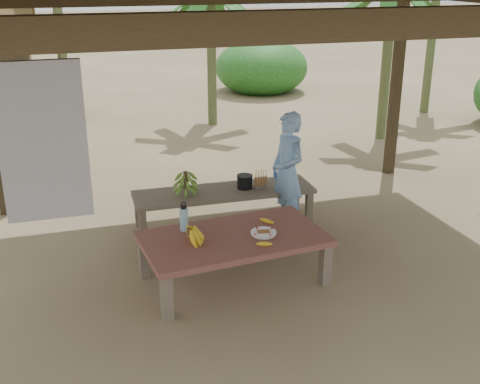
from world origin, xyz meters
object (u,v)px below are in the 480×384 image
object	(u,v)px
work_table	(234,242)
ripe_banana_bunch	(189,235)
bench	(224,194)
water_flask	(184,218)
woman	(288,172)
cooking_pot	(245,182)
plate	(263,233)

from	to	relation	value
work_table	ripe_banana_bunch	distance (m)	0.48
bench	water_flask	size ratio (longest dim) A/B	7.13
water_flask	woman	bearing A→B (deg)	29.76
ripe_banana_bunch	water_flask	xyz separation A→B (m)	(0.02, 0.30, 0.04)
ripe_banana_bunch	cooking_pot	world-z (taller)	ripe_banana_bunch
ripe_banana_bunch	plate	world-z (taller)	ripe_banana_bunch
plate	cooking_pot	xyz separation A→B (m)	(0.26, 1.46, 0.01)
water_flask	bench	bearing A→B (deg)	56.98
work_table	water_flask	bearing A→B (deg)	142.01
cooking_pot	bench	bearing A→B (deg)	178.83
work_table	water_flask	distance (m)	0.56
bench	woman	size ratio (longest dim) A/B	1.54
bench	ripe_banana_bunch	world-z (taller)	ripe_banana_bunch
water_flask	woman	size ratio (longest dim) A/B	0.22
work_table	ripe_banana_bunch	size ratio (longest dim) A/B	6.68
bench	plate	size ratio (longest dim) A/B	8.57
cooking_pot	woman	xyz separation A→B (m)	(0.44, -0.30, 0.19)
bench	water_flask	world-z (taller)	water_flask
bench	woman	xyz separation A→B (m)	(0.70, -0.31, 0.32)
plate	cooking_pot	world-z (taller)	cooking_pot
plate	woman	xyz separation A→B (m)	(0.70, 1.16, 0.20)
bench	water_flask	bearing A→B (deg)	-121.94
bench	cooking_pot	bearing A→B (deg)	-0.09
plate	woman	world-z (taller)	woman
bench	water_flask	distance (m)	1.37
water_flask	ripe_banana_bunch	bearing A→B (deg)	-93.66
ripe_banana_bunch	cooking_pot	distance (m)	1.75
water_flask	cooking_pot	world-z (taller)	water_flask
bench	cooking_pot	distance (m)	0.30
plate	woman	distance (m)	1.37
work_table	cooking_pot	bearing A→B (deg)	62.83
ripe_banana_bunch	water_flask	bearing A→B (deg)	86.34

